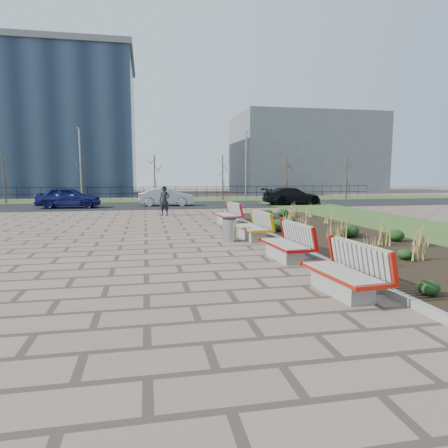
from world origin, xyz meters
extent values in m
plane|color=#7A6253|center=(0.00, 0.00, 0.00)|extent=(120.00, 120.00, 0.00)
cube|color=black|center=(6.25, 5.00, 0.05)|extent=(4.50, 18.00, 0.10)
cube|color=gray|center=(3.92, 5.00, 0.07)|extent=(0.16, 18.00, 0.15)
cube|color=#33511E|center=(11.00, 5.00, 0.02)|extent=(5.00, 38.00, 0.04)
cube|color=#33511E|center=(0.00, 28.00, 0.02)|extent=(80.00, 5.00, 0.04)
cube|color=black|center=(0.00, 22.00, 0.01)|extent=(80.00, 7.00, 0.02)
cylinder|color=#B2B2B7|center=(2.11, 5.10, 0.41)|extent=(0.48, 0.48, 0.83)
imported|color=black|center=(0.26, 14.54, 0.86)|extent=(0.74, 0.61, 1.72)
imported|color=#131756|center=(-6.12, 20.90, 0.76)|extent=(4.45, 2.02, 1.48)
imported|color=#929599|center=(0.75, 21.56, 0.69)|extent=(4.19, 1.82, 1.34)
imported|color=black|center=(10.39, 20.76, 0.69)|extent=(4.73, 2.22, 1.33)
cube|color=slate|center=(20.00, 42.00, 5.00)|extent=(18.00, 12.00, 10.00)
camera|label=1|loc=(-0.81, -8.72, 2.40)|focal=32.00mm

